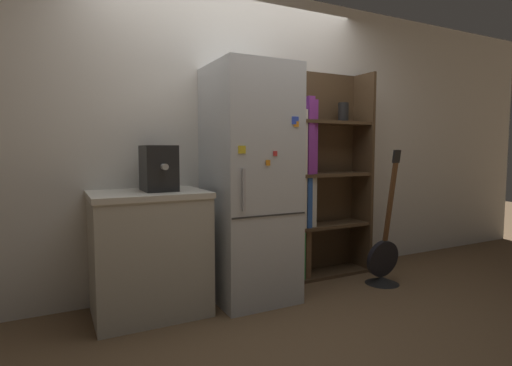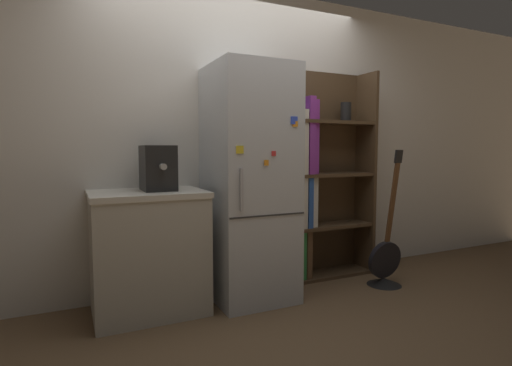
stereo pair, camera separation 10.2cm
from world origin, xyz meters
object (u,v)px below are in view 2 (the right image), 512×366
(refrigerator, at_px, (249,184))
(bookshelf, at_px, (309,183))
(espresso_machine, at_px, (158,168))
(guitar, at_px, (385,266))

(refrigerator, height_order, bookshelf, bookshelf)
(espresso_machine, bearing_deg, refrigerator, -4.89)
(refrigerator, relative_size, espresso_machine, 5.29)
(bookshelf, height_order, espresso_machine, bookshelf)
(espresso_machine, height_order, guitar, espresso_machine)
(refrigerator, bearing_deg, espresso_machine, 175.11)
(espresso_machine, bearing_deg, guitar, -9.80)
(refrigerator, xyz_separation_m, guitar, (1.20, -0.27, -0.76))
(refrigerator, bearing_deg, bookshelf, 16.55)
(bookshelf, xyz_separation_m, guitar, (0.49, -0.48, -0.72))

